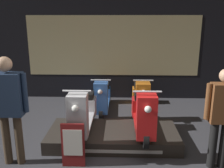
# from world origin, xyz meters

# --- Properties ---
(shop_wall_back) EXTENTS (8.92, 0.09, 3.20)m
(shop_wall_back) POSITION_xyz_m (0.00, 4.06, 1.60)
(shop_wall_back) COLOR black
(shop_wall_back) RESTS_ON ground_plane
(display_platform) EXTENTS (2.47, 1.12, 0.25)m
(display_platform) POSITION_xyz_m (0.08, 1.26, 0.12)
(display_platform) COLOR #2D2823
(display_platform) RESTS_ON ground_plane
(scooter_display_left) EXTENTS (0.45, 1.70, 0.99)m
(scooter_display_left) POSITION_xyz_m (-0.48, 1.19, 0.62)
(scooter_display_left) COLOR black
(scooter_display_left) RESTS_ON display_platform
(scooter_display_right) EXTENTS (0.45, 1.70, 0.99)m
(scooter_display_right) POSITION_xyz_m (0.64, 1.19, 0.62)
(scooter_display_right) COLOR black
(scooter_display_right) RESTS_ON display_platform
(scooter_backrow_0) EXTENTS (0.45, 1.70, 0.99)m
(scooter_backrow_0) POSITION_xyz_m (-0.23, 2.88, 0.37)
(scooter_backrow_0) COLOR black
(scooter_backrow_0) RESTS_ON ground_plane
(scooter_backrow_1) EXTENTS (0.45, 1.70, 0.99)m
(scooter_backrow_1) POSITION_xyz_m (0.73, 2.88, 0.37)
(scooter_backrow_1) COLOR black
(scooter_backrow_1) RESTS_ON ground_plane
(person_left_browsing) EXTENTS (0.62, 0.26, 1.78)m
(person_left_browsing) POSITION_xyz_m (-1.53, 0.49, 1.07)
(person_left_browsing) COLOR #473828
(person_left_browsing) RESTS_ON ground_plane
(person_right_browsing) EXTENTS (0.54, 0.22, 1.62)m
(person_right_browsing) POSITION_xyz_m (1.77, 0.49, 0.93)
(person_right_browsing) COLOR black
(person_right_browsing) RESTS_ON ground_plane
(price_sign_board) EXTENTS (0.37, 0.04, 0.74)m
(price_sign_board) POSITION_xyz_m (-0.53, 0.42, 0.38)
(price_sign_board) COLOR maroon
(price_sign_board) RESTS_ON ground_plane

